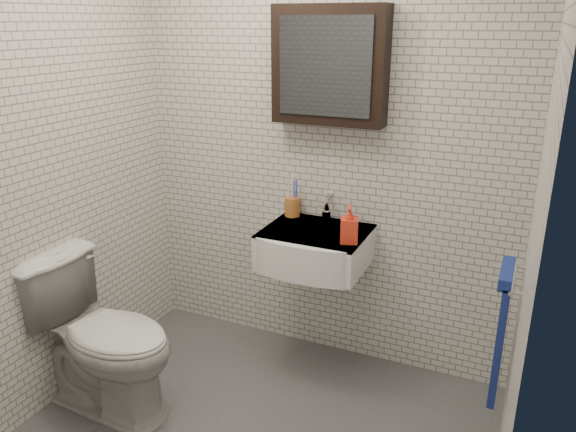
{
  "coord_description": "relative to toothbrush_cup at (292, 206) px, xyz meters",
  "views": [
    {
      "loc": [
        1.07,
        -1.87,
        1.93
      ],
      "look_at": [
        0.03,
        0.45,
        1.03
      ],
      "focal_mm": 35.0,
      "sensor_mm": 36.0,
      "label": 1
    }
  ],
  "objects": [
    {
      "name": "toothbrush_cup",
      "position": [
        0.0,
        0.0,
        0.0
      ],
      "size": [
        0.1,
        0.1,
        0.24
      ],
      "rotation": [
        0.0,
        0.0,
        -0.1
      ],
      "color": "#BB692E",
      "rests_on": "washbasin"
    },
    {
      "name": "towel_rail",
      "position": [
        1.21,
        -0.59,
        -0.19
      ],
      "size": [
        0.09,
        0.3,
        0.58
      ],
      "color": "silver",
      "rests_on": "room_shell"
    },
    {
      "name": "toilet",
      "position": [
        -0.64,
        -0.94,
        -0.5
      ],
      "size": [
        0.84,
        0.51,
        0.82
      ],
      "primitive_type": "imported",
      "rotation": [
        0.0,
        0.0,
        1.5
      ],
      "color": "silver",
      "rests_on": "ground"
    },
    {
      "name": "soap_bottle",
      "position": [
        0.43,
        -0.26,
        0.04
      ],
      "size": [
        0.11,
        0.11,
        0.19
      ],
      "primitive_type": "imported",
      "rotation": [
        0.0,
        0.0,
        0.33
      ],
      "color": "orange",
      "rests_on": "washbasin"
    },
    {
      "name": "mirror_cabinet",
      "position": [
        0.21,
        -0.01,
        0.79
      ],
      "size": [
        0.6,
        0.15,
        0.6
      ],
      "color": "black",
      "rests_on": "room_shell"
    },
    {
      "name": "washbasin",
      "position": [
        0.21,
        -0.21,
        -0.15
      ],
      "size": [
        0.55,
        0.5,
        0.2
      ],
      "color": "white",
      "rests_on": "room_shell"
    },
    {
      "name": "room_shell",
      "position": [
        0.16,
        -0.94,
        0.56
      ],
      "size": [
        2.22,
        2.02,
        2.51
      ],
      "color": "silver",
      "rests_on": "ground"
    },
    {
      "name": "faucet",
      "position": [
        0.21,
        -0.01,
        0.01
      ],
      "size": [
        0.06,
        0.2,
        0.15
      ],
      "color": "silver",
      "rests_on": "washbasin"
    }
  ]
}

